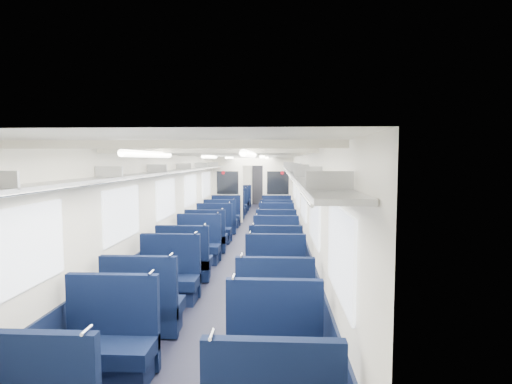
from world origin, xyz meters
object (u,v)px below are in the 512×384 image
(end_door, at_px, (260,184))
(seat_16, at_px, (221,223))
(seat_22, at_px, (235,206))
(seat_23, at_px, (277,207))
(seat_6, at_px, (169,280))
(seat_4, at_px, (143,309))
(seat_14, at_px, (214,230))
(seat_26, at_px, (240,201))
(seat_27, at_px, (277,201))
(seat_21, at_px, (276,210))
(seat_15, at_px, (276,230))
(seat_10, at_px, (198,248))
(seat_17, at_px, (276,223))
(seat_8, at_px, (184,263))
(seat_20, at_px, (232,210))
(seat_9, at_px, (276,263))
(seat_3, at_px, (274,355))
(seat_12, at_px, (206,239))
(seat_11, at_px, (276,250))
(seat_19, at_px, (276,217))
(seat_25, at_px, (277,203))
(seat_7, at_px, (275,280))
(seat_18, at_px, (226,217))
(seat_13, at_px, (276,238))
(seat_2, at_px, (109,347))
(seat_24, at_px, (238,203))
(seat_5, at_px, (275,311))

(end_door, xyz_separation_m, seat_16, (-0.83, -7.98, -0.67))
(seat_22, bearing_deg, seat_23, -1.32)
(seat_6, xyz_separation_m, seat_22, (0.00, 10.03, 0.00))
(seat_4, bearing_deg, seat_14, 90.00)
(seat_26, xyz_separation_m, seat_27, (1.66, 0.12, 0.00))
(seat_21, distance_m, seat_23, 1.03)
(seat_21, bearing_deg, seat_15, -90.00)
(seat_10, height_order, seat_17, same)
(seat_8, bearing_deg, seat_14, 90.00)
(seat_6, relative_size, seat_10, 1.00)
(end_door, relative_size, seat_16, 1.87)
(end_door, distance_m, seat_20, 5.02)
(seat_15, distance_m, seat_27, 7.75)
(seat_9, bearing_deg, seat_20, 102.21)
(seat_3, bearing_deg, seat_15, 90.00)
(seat_4, height_order, seat_20, same)
(seat_12, bearing_deg, seat_11, -34.68)
(seat_19, height_order, seat_22, same)
(end_door, bearing_deg, seat_11, -85.90)
(seat_21, bearing_deg, seat_25, 90.00)
(seat_14, bearing_deg, seat_22, 90.00)
(seat_7, xyz_separation_m, seat_17, (0.00, 5.63, 0.00))
(seat_7, height_order, seat_21, same)
(end_door, xyz_separation_m, seat_7, (0.83, -13.66, -0.67))
(end_door, distance_m, seat_18, 6.88)
(seat_3, xyz_separation_m, seat_14, (-1.66, 6.81, 0.00))
(seat_17, xyz_separation_m, seat_19, (0.00, 1.24, 0.00))
(seat_3, distance_m, seat_13, 5.80)
(seat_13, bearing_deg, seat_8, -124.64)
(seat_20, bearing_deg, seat_13, -72.83)
(end_door, relative_size, seat_2, 1.87)
(end_door, bearing_deg, seat_27, -58.03)
(seat_20, xyz_separation_m, seat_24, (0.00, 2.36, 0.00))
(seat_10, height_order, seat_25, same)
(seat_17, relative_size, seat_22, 1.00)
(end_door, height_order, seat_12, end_door)
(end_door, xyz_separation_m, seat_2, (-0.83, -15.98, -0.67))
(seat_4, height_order, seat_14, same)
(seat_15, distance_m, seat_24, 6.74)
(seat_5, bearing_deg, seat_20, 99.41)
(seat_19, relative_size, seat_22, 1.00)
(seat_18, bearing_deg, seat_15, -53.99)
(seat_14, xyz_separation_m, seat_27, (1.66, 7.94, 0.00))
(seat_27, bearing_deg, seat_23, -90.00)
(seat_14, height_order, seat_18, same)
(seat_7, distance_m, seat_8, 1.93)
(seat_7, bearing_deg, seat_2, -125.58)
(seat_5, distance_m, seat_20, 10.15)
(seat_3, xyz_separation_m, seat_25, (0.00, 13.59, 0.00))
(seat_19, xyz_separation_m, seat_22, (-1.66, 3.08, 0.00))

